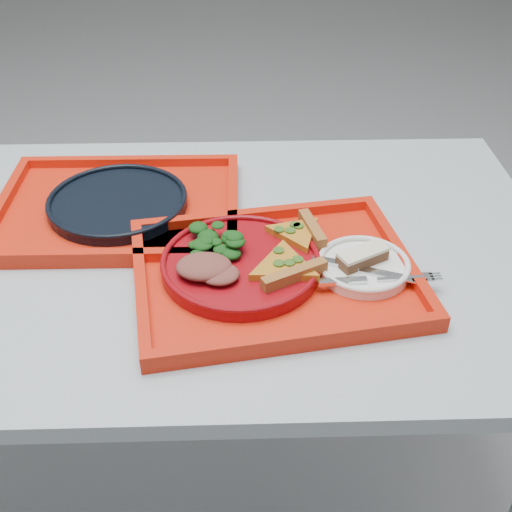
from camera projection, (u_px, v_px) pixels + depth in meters
name	position (u px, v px, depth m)	size (l,w,h in m)	color
ground	(148.00, 493.00, 1.58)	(10.00, 10.00, 0.00)	gray
table	(111.00, 278.00, 1.17)	(1.60, 0.80, 0.75)	#97A1AA
tray_main	(274.00, 276.00, 1.05)	(0.45, 0.35, 0.01)	red
tray_far	(119.00, 210.00, 1.21)	(0.45, 0.35, 0.01)	red
dinner_plate	(241.00, 265.00, 1.05)	(0.26, 0.26, 0.02)	maroon
side_plate	(363.00, 268.00, 1.05)	(0.15, 0.15, 0.01)	white
navy_plate	(118.00, 204.00, 1.21)	(0.26, 0.26, 0.02)	black
pizza_slice_a	(284.00, 264.00, 1.02)	(0.13, 0.11, 0.02)	gold
pizza_slice_b	(297.00, 231.00, 1.10)	(0.11, 0.10, 0.02)	gold
salad_heap	(213.00, 235.00, 1.07)	(0.09, 0.08, 0.04)	black
meat_portion	(204.00, 267.00, 1.01)	(0.09, 0.07, 0.03)	brown
dessert_bar	(362.00, 257.00, 1.04)	(0.09, 0.07, 0.02)	#472617
knife	(368.00, 270.00, 1.03)	(0.18, 0.02, 0.01)	silver
fork	(376.00, 279.00, 1.01)	(0.18, 0.02, 0.01)	silver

